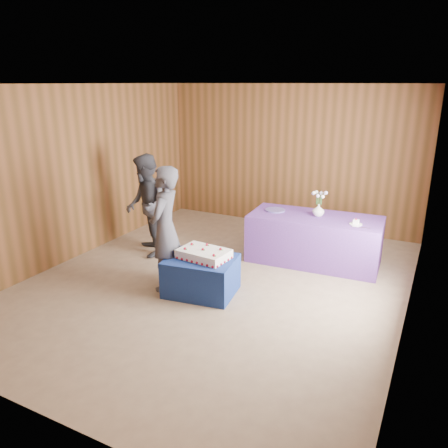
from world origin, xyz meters
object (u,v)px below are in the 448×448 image
Objects in this scene: cake_table at (201,276)px; serving_table at (314,239)px; guest_right at (146,206)px; sheet_cake at (204,254)px; vase at (318,210)px; guest_left at (165,229)px.

cake_table is 0.45× the size of serving_table.
guest_right is (-2.52, -0.92, 0.45)m from serving_table.
vase reaches higher than sheet_cake.
cake_table is at bearing -124.39° from serving_table.
cake_table is 1.26× the size of sheet_cake.
serving_table is 0.47m from vase.
cake_table is 0.31m from sheet_cake.
serving_table is at bearing 67.79° from guest_right.
guest_left is 1.31m from guest_right.
guest_left is at bearing -130.59° from vase.
sheet_cake is 2.05m from vase.
cake_table is 1.79m from guest_right.
guest_left reaches higher than guest_right.
guest_left is at bearing -134.20° from serving_table.
vase is 2.72m from guest_right.
cake_table is 0.53× the size of guest_left.
guest_right reaches higher than sheet_cake.
vase is at bearing 68.29° from guest_right.
serving_table is 10.65× the size of vase.
guest_right reaches higher than vase.
vase is (1.04, 1.75, 0.28)m from sheet_cake.
cake_table is at bearing 83.66° from guest_left.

